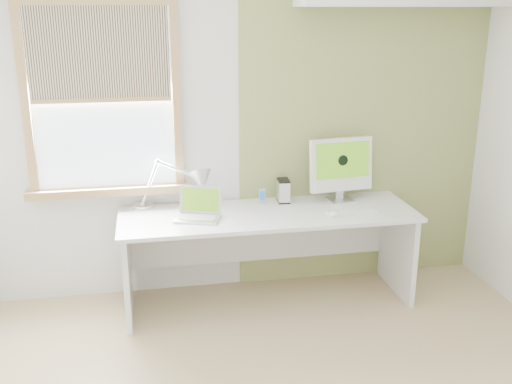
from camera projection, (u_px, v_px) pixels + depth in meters
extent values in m
cube|color=silver|center=(239.00, 128.00, 4.53)|extent=(4.00, 0.02, 2.60)
cube|color=#9A9E58|center=(363.00, 124.00, 4.69)|extent=(2.00, 0.02, 2.60)
cube|color=#9E7A4A|center=(25.00, 102.00, 4.15)|extent=(0.06, 0.06, 1.42)
cube|color=#9E7A4A|center=(177.00, 98.00, 4.33)|extent=(0.06, 0.06, 1.42)
cube|color=#9E7A4A|center=(95.00, 1.00, 4.04)|extent=(1.00, 0.06, 0.06)
cube|color=#9E7A4A|center=(109.00, 191.00, 4.42)|extent=(1.20, 0.14, 0.06)
cube|color=#D1E2F9|center=(103.00, 99.00, 4.26)|extent=(1.00, 0.01, 1.30)
cube|color=beige|center=(99.00, 54.00, 4.12)|extent=(0.98, 0.02, 0.65)
cube|color=#9E7A4A|center=(102.00, 100.00, 4.22)|extent=(0.98, 0.03, 0.03)
cube|color=white|center=(268.00, 214.00, 4.37)|extent=(2.20, 0.70, 0.03)
cube|color=white|center=(127.00, 270.00, 4.30)|extent=(0.04, 0.64, 0.70)
cube|color=white|center=(397.00, 249.00, 4.67)|extent=(0.04, 0.64, 0.70)
cube|color=white|center=(260.00, 232.00, 4.75)|extent=(2.08, 0.02, 0.48)
cylinder|color=silver|center=(143.00, 206.00, 4.49)|extent=(0.19, 0.19, 0.02)
sphere|color=silver|center=(142.00, 203.00, 4.48)|extent=(0.06, 0.06, 0.05)
cylinder|color=silver|center=(150.00, 183.00, 4.43)|extent=(0.16, 0.05, 0.34)
sphere|color=silver|center=(158.00, 162.00, 4.38)|extent=(0.05, 0.05, 0.04)
cylinder|color=silver|center=(178.00, 169.00, 4.38)|extent=(0.30, 0.12, 0.13)
sphere|color=silver|center=(198.00, 177.00, 4.38)|extent=(0.04, 0.04, 0.04)
cone|color=silver|center=(202.00, 181.00, 4.38)|extent=(0.22, 0.25, 0.21)
cube|color=silver|center=(198.00, 218.00, 4.22)|extent=(0.36, 0.30, 0.02)
cube|color=#B2B5B7|center=(198.00, 217.00, 4.22)|extent=(0.29, 0.21, 0.00)
cube|color=silver|center=(201.00, 199.00, 4.29)|extent=(0.31, 0.16, 0.20)
cube|color=#457812|center=(200.00, 200.00, 4.29)|extent=(0.27, 0.13, 0.16)
cylinder|color=silver|center=(262.00, 203.00, 4.56)|extent=(0.07, 0.07, 0.02)
cube|color=silver|center=(262.00, 195.00, 4.54)|extent=(0.05, 0.01, 0.10)
cube|color=#194C99|center=(263.00, 196.00, 4.53)|extent=(0.04, 0.01, 0.08)
cube|color=silver|center=(283.00, 191.00, 4.59)|extent=(0.09, 0.14, 0.18)
cube|color=black|center=(283.00, 180.00, 4.56)|extent=(0.09, 0.14, 0.01)
cube|color=black|center=(283.00, 201.00, 4.61)|extent=(0.09, 0.14, 0.01)
cube|color=silver|center=(341.00, 200.00, 4.63)|extent=(0.20, 0.19, 0.01)
cube|color=silver|center=(339.00, 188.00, 4.64)|extent=(0.06, 0.03, 0.17)
cube|color=white|center=(341.00, 165.00, 4.57)|extent=(0.51, 0.15, 0.42)
cube|color=#457812|center=(343.00, 160.00, 4.53)|extent=(0.45, 0.08, 0.28)
cylinder|color=black|center=(343.00, 160.00, 4.53)|extent=(0.08, 0.02, 0.08)
cube|color=white|center=(353.00, 212.00, 4.36)|extent=(0.40, 0.13, 0.01)
cube|color=white|center=(353.00, 211.00, 4.35)|extent=(0.37, 0.10, 0.00)
ellipsoid|color=white|center=(335.00, 213.00, 4.30)|extent=(0.11, 0.13, 0.03)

